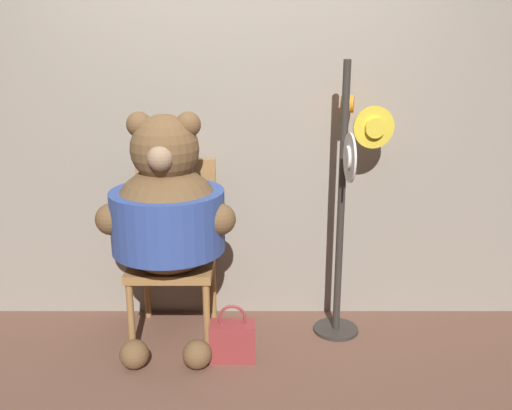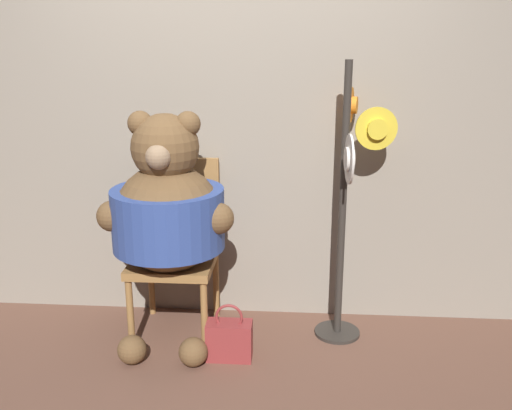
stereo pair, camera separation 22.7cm
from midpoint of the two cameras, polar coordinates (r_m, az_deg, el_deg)
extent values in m
plane|color=brown|center=(3.27, -4.73, -16.50)|extent=(14.00, 14.00, 0.00)
cube|color=gray|center=(3.61, -4.14, 6.13)|extent=(8.00, 0.10, 2.27)
cylinder|color=#9E703D|center=(3.41, -14.29, -11.13)|extent=(0.04, 0.04, 0.45)
cylinder|color=#9E703D|center=(3.34, -6.93, -11.39)|extent=(0.04, 0.04, 0.45)
cylinder|color=#9E703D|center=(3.84, -12.56, -7.83)|extent=(0.04, 0.04, 0.45)
cylinder|color=#9E703D|center=(3.77, -6.07, -7.97)|extent=(0.04, 0.04, 0.45)
cube|color=#9E703D|center=(3.48, -10.16, -5.75)|extent=(0.49, 0.54, 0.05)
cube|color=#9E703D|center=(3.62, -9.72, 0.22)|extent=(0.49, 0.04, 0.56)
sphere|color=brown|center=(3.31, -10.75, -1.53)|extent=(0.64, 0.64, 0.64)
cylinder|color=#334C99|center=(3.31, -10.75, -1.53)|extent=(0.65, 0.65, 0.35)
sphere|color=brown|center=(3.21, -11.14, 5.52)|extent=(0.38, 0.38, 0.38)
sphere|color=brown|center=(3.21, -13.63, 7.82)|extent=(0.14, 0.14, 0.14)
sphere|color=brown|center=(3.16, -8.87, 7.94)|extent=(0.14, 0.14, 0.14)
sphere|color=#997A5B|center=(3.05, -11.68, 4.60)|extent=(0.14, 0.14, 0.14)
sphere|color=brown|center=(3.29, -16.20, -1.40)|extent=(0.18, 0.18, 0.18)
sphere|color=brown|center=(3.18, -5.67, -1.45)|extent=(0.18, 0.18, 0.18)
sphere|color=brown|center=(3.37, -14.03, -14.32)|extent=(0.17, 0.17, 0.17)
sphere|color=brown|center=(3.30, -7.93, -14.60)|extent=(0.17, 0.17, 0.17)
cylinder|color=#332D28|center=(3.69, 6.20, -12.27)|extent=(0.28, 0.28, 0.02)
cylinder|color=#332D28|center=(3.38, 6.62, 0.05)|extent=(0.04, 0.04, 1.66)
cylinder|color=orange|center=(3.41, 7.22, 9.96)|extent=(0.06, 0.20, 0.21)
cylinder|color=orange|center=(3.41, 7.22, 9.96)|extent=(0.09, 0.11, 0.10)
cylinder|color=silver|center=(3.16, 7.32, 4.69)|extent=(0.03, 0.27, 0.27)
cylinder|color=silver|center=(3.16, 7.32, 4.69)|extent=(0.05, 0.13, 0.13)
cylinder|color=yellow|center=(3.33, 9.79, 7.65)|extent=(0.24, 0.05, 0.24)
cylinder|color=yellow|center=(3.33, 9.79, 7.65)|extent=(0.13, 0.09, 0.12)
cube|color=maroon|center=(3.34, -4.36, -13.48)|extent=(0.26, 0.13, 0.22)
torus|color=maroon|center=(3.27, -4.42, -11.23)|extent=(0.16, 0.02, 0.16)
camera|label=1|loc=(0.11, -91.97, -0.58)|focal=40.00mm
camera|label=2|loc=(0.11, 88.03, 0.58)|focal=40.00mm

